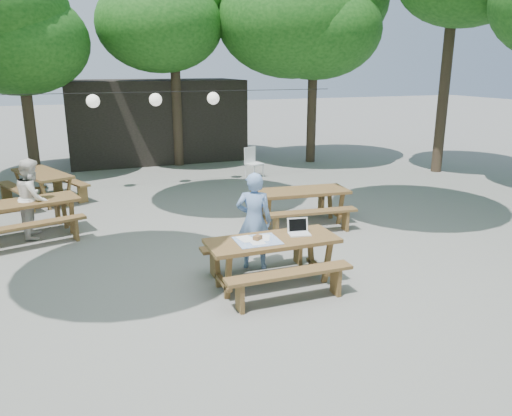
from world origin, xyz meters
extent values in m
plane|color=#63635E|center=(0.00, 0.00, 0.00)|extent=(80.00, 80.00, 0.00)
cube|color=black|center=(0.50, 10.50, 1.40)|extent=(6.00, 3.00, 2.80)
cube|color=brown|center=(0.24, -1.11, 0.72)|extent=(2.00, 0.80, 0.06)
cube|color=brown|center=(0.24, -1.76, 0.45)|extent=(1.90, 0.28, 0.05)
cube|color=brown|center=(0.24, -0.46, 0.45)|extent=(1.90, 0.28, 0.05)
cube|color=brown|center=(0.24, -1.11, 0.34)|extent=(1.70, 0.70, 0.69)
cube|color=brown|center=(-3.42, 2.60, 0.72)|extent=(2.14, 1.28, 0.06)
cube|color=brown|center=(-3.26, 1.97, 0.45)|extent=(1.91, 0.75, 0.05)
cube|color=brown|center=(-3.59, 3.23, 0.45)|extent=(1.91, 0.75, 0.05)
cube|color=brown|center=(-3.42, 2.60, 0.34)|extent=(1.82, 1.11, 0.69)
cube|color=brown|center=(1.99, 1.53, 0.72)|extent=(2.07, 0.99, 0.06)
cube|color=brown|center=(1.93, 0.88, 0.45)|extent=(1.92, 0.46, 0.05)
cube|color=brown|center=(2.05, 2.18, 0.45)|extent=(1.92, 0.46, 0.05)
cube|color=brown|center=(1.99, 1.53, 0.34)|extent=(1.76, 0.86, 0.69)
cube|color=brown|center=(-3.18, 5.44, 0.72)|extent=(1.52, 2.15, 0.06)
cube|color=brown|center=(-2.58, 5.69, 0.45)|extent=(1.00, 1.86, 0.05)
cube|color=brown|center=(-3.78, 5.19, 0.45)|extent=(1.00, 1.86, 0.05)
cube|color=brown|center=(-3.18, 5.44, 0.34)|extent=(1.31, 1.84, 0.69)
imported|color=#7295D0|center=(0.23, -0.35, 0.82)|extent=(0.70, 0.60, 1.63)
imported|color=white|center=(-3.25, 2.69, 0.78)|extent=(0.65, 0.80, 1.56)
cube|color=white|center=(2.73, 6.29, 0.40)|extent=(0.58, 0.58, 0.04)
cube|color=white|center=(2.65, 6.47, 0.66)|extent=(0.42, 0.21, 0.48)
cube|color=white|center=(2.73, 6.29, 0.19)|extent=(0.55, 0.55, 0.38)
cube|color=white|center=(0.71, -1.07, 0.76)|extent=(0.36, 0.28, 0.02)
cube|color=white|center=(0.73, -0.96, 0.88)|extent=(0.34, 0.11, 0.23)
cube|color=black|center=(0.73, -0.97, 0.88)|extent=(0.28, 0.09, 0.19)
cube|color=#3667B8|center=(0.00, -1.11, 0.75)|extent=(0.66, 0.57, 0.01)
cube|color=white|center=(-0.03, -1.15, 0.76)|extent=(0.22, 0.30, 0.00)
cube|color=white|center=(0.12, -1.03, 0.76)|extent=(0.32, 0.36, 0.00)
cube|color=white|center=(-0.14, -0.99, 0.76)|extent=(0.25, 0.32, 0.00)
cube|color=brown|center=(0.01, -1.09, 0.80)|extent=(0.16, 0.15, 0.06)
cylinder|color=black|center=(0.50, 6.00, 2.60)|extent=(9.00, 0.02, 0.02)
sphere|color=white|center=(-1.80, 6.00, 2.40)|extent=(0.34, 0.34, 0.34)
sphere|color=white|center=(-0.20, 6.00, 2.40)|extent=(0.34, 0.34, 0.34)
sphere|color=white|center=(1.40, 6.00, 2.40)|extent=(0.34, 0.34, 0.34)
cylinder|color=#2D2319|center=(-3.50, 8.50, 2.12)|extent=(0.32, 0.32, 4.23)
ellipsoid|color=#154A13|center=(-3.50, 8.50, 4.53)|extent=(4.39, 4.39, 3.29)
cylinder|color=#2D2319|center=(1.00, 9.00, 2.41)|extent=(0.32, 0.32, 4.81)
ellipsoid|color=#154A13|center=(1.00, 9.00, 5.11)|extent=(4.01, 4.01, 3.01)
cylinder|color=#2D2319|center=(5.50, 8.00, 2.35)|extent=(0.32, 0.32, 4.70)
ellipsoid|color=#154A13|center=(5.50, 8.00, 5.00)|extent=(4.66, 4.66, 3.50)
cylinder|color=#2D2319|center=(8.50, 5.00, 2.68)|extent=(0.32, 0.32, 5.36)
camera|label=1|loc=(-2.52, -7.68, 3.27)|focal=35.00mm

